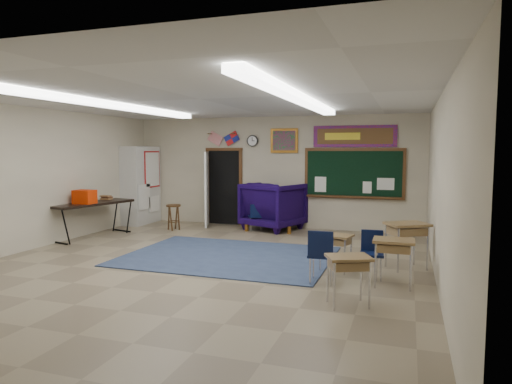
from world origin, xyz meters
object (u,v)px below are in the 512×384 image
(student_desk_front_right, at_px, (407,243))
(folding_table, at_px, (92,218))
(wooden_stool, at_px, (174,217))
(student_desk_front_left, at_px, (336,251))
(wingback_armchair, at_px, (273,206))

(student_desk_front_right, relative_size, folding_table, 0.40)
(student_desk_front_right, height_order, wooden_stool, student_desk_front_right)
(student_desk_front_left, bearing_deg, folding_table, -178.89)
(student_desk_front_left, xyz_separation_m, student_desk_front_right, (1.17, 0.56, 0.10))
(wooden_stool, bearing_deg, wingback_armchair, 21.24)
(folding_table, relative_size, wooden_stool, 3.23)
(student_desk_front_right, distance_m, folding_table, 7.22)
(wingback_armchair, distance_m, student_desk_front_right, 4.63)
(wingback_armchair, distance_m, folding_table, 4.56)
(wingback_armchair, relative_size, wooden_stool, 2.06)
(folding_table, xyz_separation_m, wooden_stool, (1.36, 1.54, -0.12))
(student_desk_front_right, bearing_deg, folding_table, 142.66)
(wingback_armchair, height_order, student_desk_front_right, wingback_armchair)
(student_desk_front_right, bearing_deg, wooden_stool, 127.29)
(wingback_armchair, height_order, student_desk_front_left, wingback_armchair)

